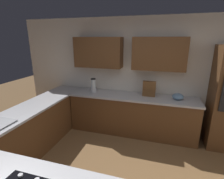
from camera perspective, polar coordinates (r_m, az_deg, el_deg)
The scene contains 8 objects.
wall_back at distance 4.02m, azimuth 8.38°, elevation 6.47°, with size 6.00×0.44×2.60m.
lower_cabinets_back at distance 4.01m, azimuth 6.62°, elevation -8.46°, with size 2.80×0.60×0.86m, color brown.
countertop_back at distance 3.84m, azimuth 6.84°, elevation -2.37°, with size 2.84×0.64×0.04m, color #B2B2B7.
lower_cabinets_side at distance 3.75m, azimuth -24.56°, elevation -11.86°, with size 0.60×2.90×0.86m, color brown.
countertop_side at distance 3.57m, azimuth -25.42°, elevation -5.45°, with size 0.64×2.94×0.04m, color #B2B2B7.
blender at distance 4.08m, azimuth -6.25°, elevation 1.15°, with size 0.15×0.15×0.33m.
mixing_bowl at distance 3.82m, azimuth 21.16°, elevation -2.20°, with size 0.23×0.23×0.13m, color #668CB2.
spice_rack at distance 3.83m, azimuth 12.32°, elevation 0.23°, with size 0.28×0.11×0.34m.
Camera 1 is at (-0.49, 1.87, 2.12)m, focal length 27.34 mm.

